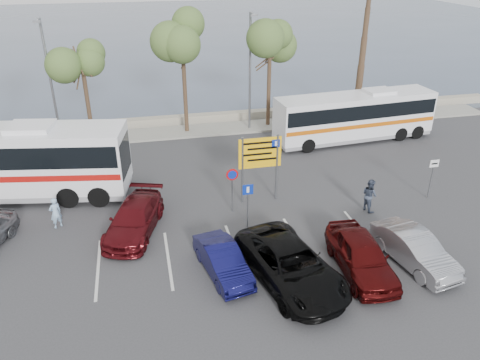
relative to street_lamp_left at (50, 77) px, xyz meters
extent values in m
plane|color=#373739|center=(10.00, -13.52, -4.60)|extent=(120.00, 120.00, 0.00)
cube|color=gray|center=(10.00, 0.48, -4.52)|extent=(44.00, 2.40, 0.15)
cube|color=gray|center=(10.00, 2.48, -4.30)|extent=(48.00, 0.80, 0.60)
plane|color=#39485B|center=(10.00, 46.48, -4.59)|extent=(140.00, 140.00, 0.00)
cylinder|color=#382619|center=(2.00, 0.48, -1.93)|extent=(0.28, 0.28, 5.04)
cylinder|color=#382619|center=(8.50, 0.48, -1.65)|extent=(0.28, 0.28, 5.60)
cylinder|color=#382619|center=(14.50, 0.48, -1.86)|extent=(0.28, 0.28, 5.18)
cylinder|color=#382619|center=(21.50, 0.48, 0.55)|extent=(0.48, 0.48, 10.00)
cylinder|color=slate|center=(0.00, 0.08, -0.45)|extent=(0.16, 0.16, 8.00)
cylinder|color=slate|center=(0.00, -0.37, 3.50)|extent=(0.12, 0.90, 0.12)
cube|color=slate|center=(0.00, -0.87, 3.45)|extent=(0.45, 0.25, 0.12)
cylinder|color=slate|center=(13.00, 0.08, -0.45)|extent=(0.16, 0.16, 8.00)
cylinder|color=slate|center=(13.00, -0.37, 3.50)|extent=(0.12, 0.90, 0.12)
cube|color=slate|center=(13.00, -0.87, 3.45)|extent=(0.45, 0.25, 0.12)
cylinder|color=slate|center=(10.10, -10.32, -2.80)|extent=(0.12, 0.12, 3.60)
cylinder|color=slate|center=(11.90, -10.32, -2.80)|extent=(0.12, 0.12, 3.60)
cube|color=#FFB60D|center=(11.00, -10.32, -1.90)|extent=(2.20, 0.06, 1.60)
cube|color=#0C2699|center=(11.80, -10.36, -1.45)|extent=(0.42, 0.01, 0.42)
cylinder|color=slate|center=(9.40, -11.12, -3.50)|extent=(0.07, 0.07, 2.20)
cylinder|color=#B20C0C|center=(9.40, -11.15, -2.55)|extent=(0.60, 0.03, 0.60)
cylinder|color=slate|center=(9.80, -12.72, -3.50)|extent=(0.07, 0.07, 2.20)
cube|color=#0C2699|center=(9.80, -12.74, -2.60)|extent=(0.50, 0.03, 0.50)
cylinder|color=slate|center=(19.80, -12.02, -3.50)|extent=(0.07, 0.07, 2.20)
cube|color=white|center=(19.80, -12.04, -2.60)|extent=(0.50, 0.03, 0.40)
cube|color=#A8100C|center=(-2.00, -7.02, -2.93)|extent=(13.10, 4.94, 0.32)
cube|color=gray|center=(-2.00, -7.02, -4.01)|extent=(13.09, 4.88, 0.59)
cube|color=white|center=(19.42, -3.47, -2.75)|extent=(11.12, 3.23, 2.70)
cube|color=black|center=(19.42, -3.47, -2.27)|extent=(10.90, 3.25, 0.96)
cube|color=#C3560B|center=(19.42, -3.47, -3.18)|extent=(11.01, 3.25, 0.27)
cube|color=gray|center=(19.42, -3.47, -4.10)|extent=(11.01, 3.20, 0.50)
cube|color=white|center=(19.42, -3.47, -1.29)|extent=(1.94, 1.61, 0.22)
imported|color=#0E0E41|center=(8.00, -15.95, -3.98)|extent=(2.04, 3.97, 1.25)
imported|color=#510D12|center=(4.59, -12.02, -3.90)|extent=(3.34, 5.17, 1.39)
imported|color=#410909|center=(13.50, -17.02, -3.82)|extent=(2.05, 4.63, 1.55)
imported|color=black|center=(10.50, -17.02, -3.81)|extent=(3.82, 6.10, 1.57)
imported|color=gray|center=(15.90, -17.02, -3.90)|extent=(2.21, 4.43, 1.39)
imported|color=#99BDDF|center=(1.00, -10.78, -3.83)|extent=(0.67, 0.62, 1.55)
imported|color=#384155|center=(16.10, -12.52, -3.74)|extent=(0.83, 0.97, 1.71)
camera|label=1|loc=(5.32, -31.11, 7.34)|focal=35.00mm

